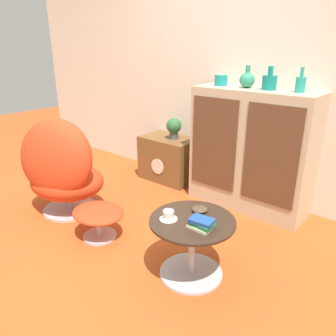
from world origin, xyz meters
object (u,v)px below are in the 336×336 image
sideboard (251,150)px  teacup (169,216)px  egg_chair (62,171)px  vase_leftmost (221,80)px  ottoman (98,215)px  vase_rightmost (301,84)px  vase_inner_left (247,80)px  coffee_table (192,243)px  book_stack (201,223)px  bowl (200,209)px  tv_console (169,159)px  vase_inner_right (269,82)px  potted_plant (174,127)px

sideboard → teacup: sideboard is taller
egg_chair → vase_leftmost: size_ratio=7.72×
ottoman → vase_rightmost: bearing=52.5°
vase_inner_left → vase_rightmost: (0.49, 0.00, -0.00)m
vase_leftmost → coffee_table: bearing=-64.5°
egg_chair → ottoman: egg_chair is taller
vase_rightmost → book_stack: vase_rightmost is taller
teacup → sideboard: bearing=93.8°
bowl → egg_chair: bearing=-173.0°
coffee_table → vase_rightmost: bearing=82.5°
vase_inner_left → bowl: size_ratio=1.78×
tv_console → vase_rightmost: size_ratio=3.22×
sideboard → vase_rightmost: vase_rightmost is taller
vase_inner_left → vase_rightmost: size_ratio=0.98×
sideboard → egg_chair: size_ratio=1.21×
ottoman → teacup: size_ratio=3.81×
egg_chair → teacup: 1.34m
coffee_table → bowl: 0.24m
vase_inner_right → book_stack: (0.21, -1.30, -0.76)m
egg_chair → vase_inner_left: size_ratio=4.81×
book_stack → sideboard: bearing=103.9°
vase_leftmost → teacup: bearing=-70.7°
sideboard → vase_rightmost: size_ratio=5.70×
vase_rightmost → teacup: size_ratio=1.69×
coffee_table → teacup: (-0.13, -0.10, 0.21)m
sideboard → ottoman: size_ratio=2.53×
coffee_table → vase_rightmost: (0.17, 1.25, 0.97)m
ottoman → book_stack: bearing=3.9°
sideboard → vase_rightmost: bearing=0.6°
coffee_table → teacup: bearing=-141.6°
vase_leftmost → vase_rightmost: size_ratio=0.61×
teacup → bowl: (0.10, 0.23, -0.01)m
vase_inner_left → book_stack: vase_inner_left is taller
egg_chair → potted_plant: egg_chair is taller
vase_inner_right → potted_plant: bearing=179.4°
vase_leftmost → potted_plant: 0.81m
vase_inner_right → bowl: vase_inner_right is taller
sideboard → tv_console: size_ratio=1.77×
vase_inner_right → egg_chair: bearing=-136.4°
coffee_table → egg_chair: bearing=-178.1°
vase_inner_left → potted_plant: (-0.87, 0.01, -0.58)m
coffee_table → potted_plant: (-1.19, 1.26, 0.39)m
coffee_table → vase_inner_right: 1.58m
vase_leftmost → book_stack: bearing=-61.6°
coffee_table → bowl: bowl is taller
egg_chair → vase_rightmost: (1.63, 1.30, 0.79)m
bowl → tv_console: bearing=137.4°
coffee_table → vase_leftmost: bearing=115.5°
vase_rightmost → teacup: (-0.29, -1.35, -0.77)m
egg_chair → book_stack: size_ratio=5.92×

